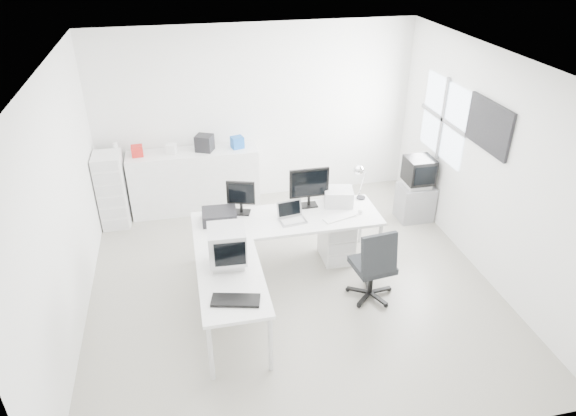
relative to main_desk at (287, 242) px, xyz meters
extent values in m
cube|color=beige|center=(-0.03, -0.38, -0.38)|extent=(5.00, 5.00, 0.01)
cube|color=white|center=(-0.03, -0.38, 2.42)|extent=(5.00, 5.00, 0.01)
cube|color=white|center=(-0.03, 2.12, 1.02)|extent=(5.00, 0.02, 2.80)
cube|color=white|center=(-2.53, -0.38, 1.02)|extent=(0.02, 5.00, 2.80)
cube|color=white|center=(2.47, -0.38, 1.02)|extent=(0.02, 5.00, 2.80)
cube|color=white|center=(0.70, 0.05, -0.08)|extent=(0.40, 0.50, 0.60)
cube|color=black|center=(-0.85, 0.10, 0.45)|extent=(0.45, 0.36, 0.15)
cube|color=white|center=(0.65, -0.15, 0.38)|extent=(0.44, 0.25, 0.02)
sphere|color=white|center=(0.95, -0.10, 0.41)|extent=(0.06, 0.06, 0.06)
cube|color=silver|center=(0.75, 0.22, 0.48)|extent=(0.44, 0.39, 0.21)
cube|color=black|center=(-0.85, -1.50, 0.39)|extent=(0.52, 0.30, 0.03)
cube|color=gray|center=(2.19, 0.82, -0.10)|extent=(0.51, 0.42, 0.56)
cube|color=white|center=(-1.08, 1.86, 0.12)|extent=(1.98, 0.50, 0.99)
cube|color=red|center=(-1.88, 1.86, 0.70)|extent=(0.17, 0.16, 0.17)
cube|color=white|center=(-1.38, 1.86, 0.69)|extent=(0.18, 0.17, 0.15)
cube|color=black|center=(-0.88, 1.86, 0.74)|extent=(0.32, 0.31, 0.25)
cube|color=#1855AA|center=(-0.38, 1.86, 0.71)|extent=(0.21, 0.20, 0.18)
cylinder|color=white|center=(-2.18, 1.90, 0.73)|extent=(0.07, 0.07, 0.22)
cube|color=white|center=(-2.31, 1.64, 0.20)|extent=(0.40, 0.48, 1.14)
camera|label=1|loc=(-1.19, -5.52, 3.72)|focal=32.00mm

